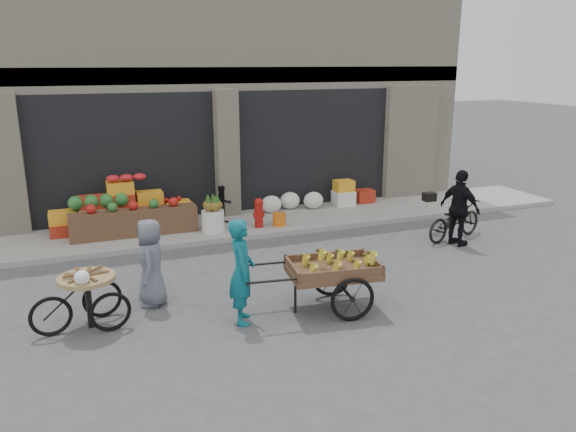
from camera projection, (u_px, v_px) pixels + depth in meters
name	position (u px, v px, depth m)	size (l,w,h in m)	color
ground	(303.00, 287.00, 10.10)	(80.00, 80.00, 0.00)	#424244
sidewalk	(238.00, 225.00, 13.76)	(18.00, 2.20, 0.12)	gray
building	(198.00, 81.00, 16.42)	(14.00, 6.45, 7.00)	beige
fruit_display	(131.00, 207.00, 12.98)	(3.10, 1.12, 1.24)	#A82817
pineapple_bin	(213.00, 221.00, 12.97)	(0.52, 0.52, 0.50)	silver
fire_hydrant	(259.00, 211.00, 13.28)	(0.22, 0.22, 0.71)	#A5140F
orange_bucket	(279.00, 219.00, 13.47)	(0.32, 0.32, 0.30)	orange
right_bay_goods	(325.00, 197.00, 15.13)	(3.35, 0.60, 0.70)	silver
seated_person	(223.00, 204.00, 13.59)	(0.45, 0.35, 0.93)	black
banana_cart	(330.00, 267.00, 9.03)	(2.53, 1.28, 1.01)	brown
vendor_woman	(242.00, 271.00, 8.57)	(0.61, 0.40, 1.66)	#0E5D6B
tricycle_cart	(87.00, 293.00, 8.44)	(1.46, 0.96, 0.95)	#9E7F51
vendor_grey	(151.00, 262.00, 9.23)	(0.72, 0.47, 1.47)	slate
bicycle	(454.00, 220.00, 12.75)	(0.60, 1.72, 0.90)	black
cyclist	(460.00, 208.00, 12.22)	(0.99, 0.41, 1.69)	black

